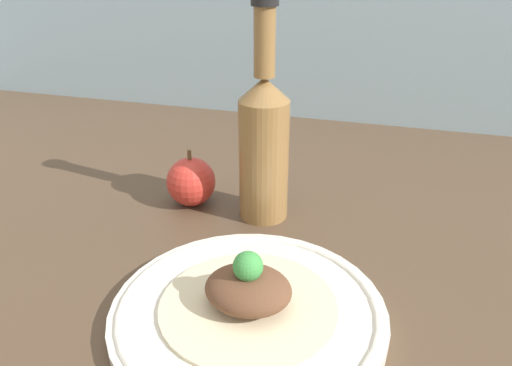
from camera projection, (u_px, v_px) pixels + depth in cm
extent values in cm
cube|color=brown|center=(278.00, 266.00, 62.90)|extent=(180.00, 110.00, 4.00)
cylinder|color=silver|center=(246.00, 313.00, 50.90)|extent=(28.09, 28.09, 1.52)
torus|color=silver|center=(246.00, 309.00, 50.66)|extent=(26.90, 26.90, 1.06)
cylinder|color=beige|center=(246.00, 305.00, 50.47)|extent=(18.11, 18.11, 0.40)
ellipsoid|color=brown|center=(246.00, 289.00, 49.56)|extent=(8.79, 7.48, 3.76)
sphere|color=green|center=(245.00, 266.00, 48.33)|extent=(3.01, 3.01, 3.01)
cylinder|color=olive|center=(264.00, 161.00, 66.91)|extent=(6.73, 6.73, 16.63)
cone|color=olive|center=(264.00, 89.00, 62.57)|extent=(6.73, 6.73, 3.03)
cylinder|color=olive|center=(265.00, 42.00, 60.05)|extent=(2.69, 2.69, 8.41)
cylinder|color=black|center=(265.00, 0.00, 57.93)|extent=(3.36, 3.36, 1.20)
sphere|color=red|center=(191.00, 182.00, 71.97)|extent=(7.09, 7.09, 7.09)
cylinder|color=brown|center=(189.00, 155.00, 70.16)|extent=(0.57, 0.57, 1.60)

